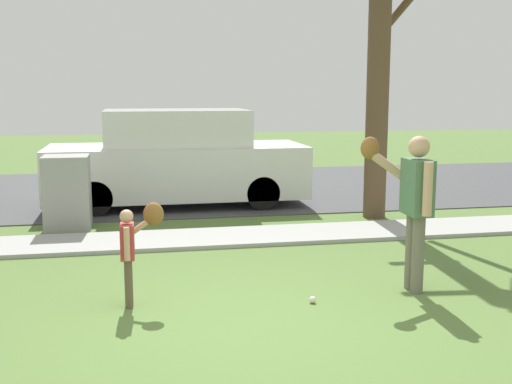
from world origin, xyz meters
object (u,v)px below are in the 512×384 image
(person_adult, at_px, (413,197))
(parked_van_white, at_px, (177,160))
(baseball, at_px, (313,300))
(utility_cabinet, at_px, (67,193))
(street_tree_near, at_px, (379,44))
(person_child, at_px, (134,241))

(person_adult, height_order, parked_van_white, parked_van_white)
(baseball, distance_m, utility_cabinet, 5.27)
(person_adult, xyz_separation_m, parked_van_white, (-2.23, 5.93, -0.19))
(person_adult, bearing_deg, street_tree_near, -104.85)
(person_adult, height_order, baseball, person_adult)
(person_adult, bearing_deg, parked_van_white, -68.07)
(person_child, xyz_separation_m, baseball, (1.87, -0.31, -0.67))
(person_child, bearing_deg, utility_cabinet, 106.21)
(person_adult, distance_m, baseball, 1.63)
(person_child, relative_size, street_tree_near, 0.19)
(person_child, bearing_deg, street_tree_near, 44.21)
(baseball, distance_m, street_tree_near, 5.77)
(utility_cabinet, bearing_deg, parked_van_white, 43.30)
(person_child, distance_m, baseball, 2.01)
(person_adult, bearing_deg, person_child, -0.39)
(person_child, xyz_separation_m, parked_van_white, (0.86, 5.84, 0.20))
(person_child, bearing_deg, parked_van_white, 82.91)
(street_tree_near, bearing_deg, baseball, -119.25)
(utility_cabinet, height_order, street_tree_near, street_tree_near)
(person_child, xyz_separation_m, street_tree_near, (4.27, 3.97, 2.37))
(utility_cabinet, bearing_deg, person_child, -75.09)
(street_tree_near, bearing_deg, utility_cabinet, 179.45)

